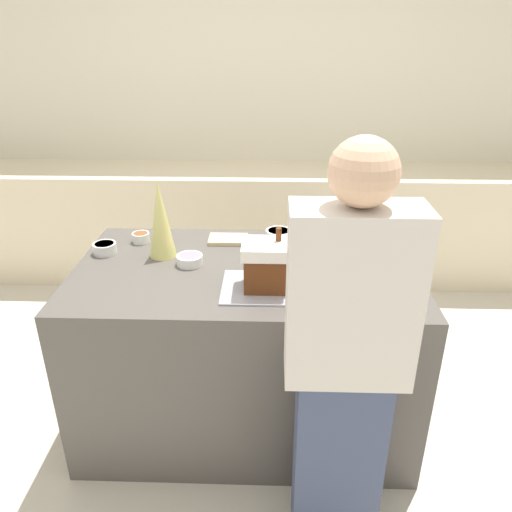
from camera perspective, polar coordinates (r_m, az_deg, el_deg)
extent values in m
plane|color=beige|center=(2.86, -1.05, -17.53)|extent=(12.00, 12.00, 0.00)
cube|color=beige|center=(4.18, 0.23, 16.41)|extent=(8.00, 0.05, 2.60)
cube|color=beige|center=(4.09, 0.08, 3.77)|extent=(6.00, 0.60, 0.89)
cube|color=#514C47|center=(2.58, -1.13, -10.22)|extent=(1.61, 0.93, 0.89)
cube|color=#9E9EA8|center=(2.16, 1.15, -3.62)|extent=(0.38, 0.31, 0.01)
cube|color=#5B2D14|center=(2.13, 1.17, -1.71)|extent=(0.18, 0.16, 0.15)
cube|color=white|center=(2.08, 1.20, 0.82)|extent=(0.21, 0.18, 0.05)
cylinder|color=#5B2D14|center=(2.09, 2.61, 2.49)|extent=(0.02, 0.02, 0.06)
cone|color=#DBD675|center=(2.43, -10.88, 4.15)|extent=(0.13, 0.13, 0.38)
cylinder|color=white|center=(2.64, 2.61, 2.43)|extent=(0.14, 0.14, 0.05)
cylinder|color=yellow|center=(2.64, 2.62, 2.82)|extent=(0.11, 0.11, 0.01)
cylinder|color=white|center=(2.39, -7.59, -0.45)|extent=(0.12, 0.12, 0.05)
cylinder|color=pink|center=(2.38, -7.61, -0.06)|extent=(0.10, 0.10, 0.01)
cylinder|color=white|center=(2.52, 0.65, 1.31)|extent=(0.11, 0.11, 0.05)
cylinder|color=red|center=(2.51, 0.65, 1.72)|extent=(0.09, 0.09, 0.01)
cylinder|color=silver|center=(2.59, -16.90, 0.84)|extent=(0.12, 0.12, 0.05)
cylinder|color=brown|center=(2.58, -16.95, 1.25)|extent=(0.09, 0.09, 0.01)
cylinder|color=white|center=(2.40, 5.74, -0.31)|extent=(0.10, 0.10, 0.04)
cylinder|color=orange|center=(2.39, 5.76, 0.01)|extent=(0.08, 0.08, 0.01)
cylinder|color=silver|center=(2.34, 9.81, -1.04)|extent=(0.11, 0.11, 0.05)
cylinder|color=white|center=(2.34, 9.84, -0.62)|extent=(0.09, 0.09, 0.01)
cylinder|color=white|center=(2.68, -13.02, 2.07)|extent=(0.09, 0.09, 0.05)
cylinder|color=brown|center=(2.67, -13.06, 2.44)|extent=(0.07, 0.07, 0.01)
cube|color=#CCB78C|center=(2.63, -3.22, 1.91)|extent=(0.20, 0.13, 0.02)
cube|color=#424C6B|center=(2.13, 9.24, -21.63)|extent=(0.33, 0.18, 0.80)
cube|color=silver|center=(1.68, 10.92, -4.66)|extent=(0.43, 0.19, 0.63)
sphere|color=#DBAD89|center=(1.52, 12.23, 9.37)|extent=(0.22, 0.22, 0.22)
cylinder|color=#DBAD89|center=(1.81, 10.32, 2.57)|extent=(0.07, 0.43, 0.07)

